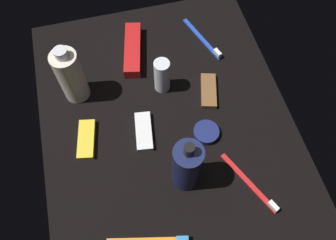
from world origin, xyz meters
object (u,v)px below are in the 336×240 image
at_px(toothbrush_red, 252,186).
at_px(snack_bar_yellow, 86,139).
at_px(deodorant_stick, 162,76).
at_px(snack_bar_brown, 208,91).
at_px(snack_bar_white, 144,131).
at_px(lotion_bottle, 187,166).
at_px(toothbrush_orange, 153,240).
at_px(cream_tin_left, 206,132).
at_px(toothpaste_box_red, 133,50).
at_px(bodywash_bottle, 71,76).
at_px(toothbrush_blue, 204,40).

relative_size(toothbrush_red, snack_bar_yellow, 1.62).
relative_size(deodorant_stick, snack_bar_brown, 1.00).
xyz_separation_m(toothbrush_red, snack_bar_white, (-0.20, -0.22, 0.00)).
bearing_deg(deodorant_stick, lotion_bottle, -1.79).
relative_size(toothbrush_orange, cream_tin_left, 2.75).
bearing_deg(toothpaste_box_red, toothbrush_red, 35.47).
bearing_deg(toothbrush_orange, snack_bar_white, 172.04).
xyz_separation_m(toothbrush_orange, snack_bar_brown, (-0.34, 0.23, 0.00)).
bearing_deg(toothbrush_orange, deodorant_stick, 163.38).
distance_m(snack_bar_yellow, snack_bar_white, 0.14).
bearing_deg(snack_bar_brown, toothbrush_orange, -18.79).
bearing_deg(snack_bar_white, toothbrush_orange, 0.02).
xyz_separation_m(lotion_bottle, bodywash_bottle, (-0.30, -0.22, 0.00)).
bearing_deg(cream_tin_left, deodorant_stick, -156.03).
distance_m(toothpaste_box_red, snack_bar_white, 0.26).
xyz_separation_m(deodorant_stick, cream_tin_left, (0.17, 0.07, -0.04)).
bearing_deg(toothbrush_red, snack_bar_brown, -175.55).
bearing_deg(snack_bar_white, toothbrush_blue, 144.49).
relative_size(deodorant_stick, toothbrush_red, 0.62).
xyz_separation_m(toothpaste_box_red, snack_bar_brown, (0.18, 0.17, -0.01)).
bearing_deg(toothbrush_orange, bodywash_bottle, -165.21).
bearing_deg(snack_bar_brown, snack_bar_yellow, -63.87).
xyz_separation_m(lotion_bottle, deodorant_stick, (-0.26, 0.01, -0.03)).
bearing_deg(snack_bar_yellow, toothbrush_orange, 32.37).
xyz_separation_m(toothbrush_blue, snack_bar_brown, (0.17, -0.04, 0.00)).
bearing_deg(deodorant_stick, toothpaste_box_red, -157.70).
bearing_deg(toothpaste_box_red, snack_bar_white, 7.19).
distance_m(bodywash_bottle, deodorant_stick, 0.23).
relative_size(snack_bar_brown, cream_tin_left, 1.61).
bearing_deg(bodywash_bottle, snack_bar_yellow, 1.49).
relative_size(deodorant_stick, snack_bar_white, 1.00).
relative_size(deodorant_stick, toothpaste_box_red, 0.59).
height_order(toothpaste_box_red, snack_bar_white, toothpaste_box_red).
height_order(toothbrush_red, snack_bar_yellow, toothbrush_red).
height_order(lotion_bottle, snack_bar_brown, lotion_bottle).
distance_m(lotion_bottle, bodywash_bottle, 0.37).
xyz_separation_m(toothbrush_red, snack_bar_yellow, (-0.21, -0.36, 0.00)).
distance_m(deodorant_stick, toothbrush_blue, 0.21).
distance_m(deodorant_stick, toothbrush_red, 0.35).
distance_m(snack_bar_white, cream_tin_left, 0.16).
xyz_separation_m(snack_bar_yellow, cream_tin_left, (0.06, 0.30, 0.00)).
height_order(toothbrush_red, toothpaste_box_red, toothpaste_box_red).
bearing_deg(snack_bar_brown, toothpaste_box_red, -120.83).
bearing_deg(toothbrush_blue, toothbrush_orange, -28.10).
bearing_deg(bodywash_bottle, snack_bar_brown, 76.23).
bearing_deg(toothbrush_red, toothbrush_orange, -76.25).
bearing_deg(deodorant_stick, cream_tin_left, 23.97).
distance_m(lotion_bottle, cream_tin_left, 0.15).
bearing_deg(toothpaste_box_red, lotion_bottle, 19.19).
xyz_separation_m(deodorant_stick, toothbrush_blue, (-0.12, 0.16, -0.05)).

